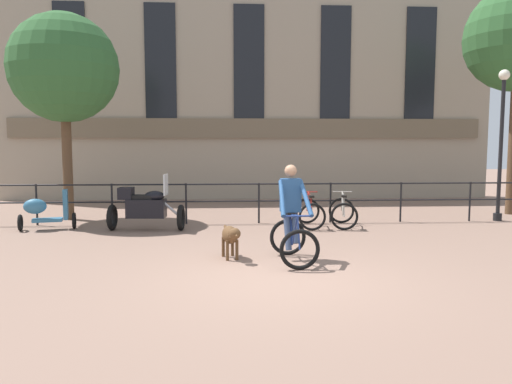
% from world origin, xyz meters
% --- Properties ---
extents(ground_plane, '(60.00, 60.00, 0.00)m').
position_xyz_m(ground_plane, '(0.00, 0.00, 0.00)').
color(ground_plane, '#846656').
extents(canal_railing, '(15.05, 0.05, 1.05)m').
position_xyz_m(canal_railing, '(-0.00, 5.20, 0.71)').
color(canal_railing, black).
rests_on(canal_railing, ground_plane).
extents(building_facade, '(18.00, 0.72, 8.41)m').
position_xyz_m(building_facade, '(0.00, 10.99, 4.19)').
color(building_facade, gray).
rests_on(building_facade, ground_plane).
extents(cyclist_with_bike, '(0.74, 1.21, 1.70)m').
position_xyz_m(cyclist_with_bike, '(0.32, 1.09, 0.76)').
color(cyclist_with_bike, black).
rests_on(cyclist_with_bike, ground_plane).
extents(dog, '(0.38, 0.92, 0.62)m').
position_xyz_m(dog, '(-0.77, 1.25, 0.43)').
color(dog, brown).
rests_on(dog, ground_plane).
extents(parked_motorcycle, '(1.81, 0.76, 1.35)m').
position_xyz_m(parked_motorcycle, '(-2.76, 4.30, 0.56)').
color(parked_motorcycle, black).
rests_on(parked_motorcycle, ground_plane).
extents(parked_bicycle_near_lamp, '(0.70, 1.14, 0.86)m').
position_xyz_m(parked_bicycle_near_lamp, '(1.22, 4.54, 0.36)').
color(parked_bicycle_near_lamp, black).
rests_on(parked_bicycle_near_lamp, ground_plane).
extents(parked_bicycle_mid_left, '(0.83, 1.20, 0.86)m').
position_xyz_m(parked_bicycle_mid_left, '(2.05, 4.54, 0.36)').
color(parked_bicycle_mid_left, black).
rests_on(parked_bicycle_mid_left, ground_plane).
extents(parked_scooter, '(1.34, 0.68, 0.96)m').
position_xyz_m(parked_scooter, '(-5.17, 4.50, 0.46)').
color(parked_scooter, black).
rests_on(parked_scooter, ground_plane).
extents(street_lamp, '(0.28, 0.28, 3.98)m').
position_xyz_m(street_lamp, '(6.41, 5.21, 2.25)').
color(street_lamp, black).
rests_on(street_lamp, ground_plane).
extents(tree_canalside_left, '(2.87, 2.87, 5.49)m').
position_xyz_m(tree_canalside_left, '(-5.12, 6.15, 4.03)').
color(tree_canalside_left, brown).
rests_on(tree_canalside_left, ground_plane).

